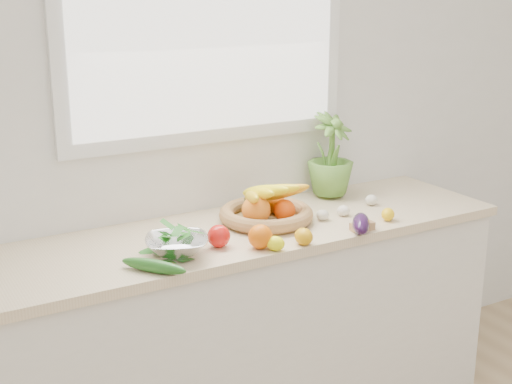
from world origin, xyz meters
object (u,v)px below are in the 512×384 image
apple (219,236)px  eggplant (361,224)px  colander_with_spinach (177,241)px  cucumber (154,266)px  potted_herb (331,154)px  fruit_basket (265,209)px

apple → eggplant: apple is taller
colander_with_spinach → apple: bearing=3.5°
cucumber → potted_herb: size_ratio=0.67×
eggplant → cucumber: eggplant is taller
eggplant → potted_herb: size_ratio=0.49×
potted_herb → cucumber: bearing=-157.5°
apple → potted_herb: size_ratio=0.23×
apple → cucumber: 0.32m
apple → fruit_basket: (0.30, 0.16, 0.01)m
potted_herb → colander_with_spinach: 0.99m
apple → cucumber: size_ratio=0.34×
potted_herb → fruit_basket: (-0.44, -0.17, -0.15)m
apple → cucumber: apple is taller
cucumber → fruit_basket: 0.66m
cucumber → colander_with_spinach: bearing=36.4°
eggplant → colander_with_spinach: 0.75m
apple → eggplant: (0.56, -0.14, -0.01)m
eggplant → fruit_basket: bearing=130.9°
eggplant → fruit_basket: (-0.26, 0.30, 0.02)m
apple → colander_with_spinach: (-0.18, -0.01, 0.02)m
cucumber → colander_with_spinach: 0.16m
apple → potted_herb: 0.83m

